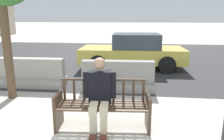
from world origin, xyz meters
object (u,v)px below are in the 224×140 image
(street_bench, at_px, (103,107))
(car_taxi_near, at_px, (133,51))
(seated_person, at_px, (100,93))
(jersey_barrier_left, at_px, (31,75))
(jersey_barrier_centre, at_px, (118,78))

(street_bench, relative_size, car_taxi_near, 0.41)
(seated_person, bearing_deg, car_taxi_near, 84.55)
(street_bench, relative_size, seated_person, 1.31)
(jersey_barrier_left, bearing_deg, street_bench, -42.54)
(jersey_barrier_left, distance_m, car_taxi_near, 4.12)
(street_bench, relative_size, jersey_barrier_centre, 0.85)
(seated_person, bearing_deg, jersey_barrier_left, 136.20)
(street_bench, height_order, car_taxi_near, car_taxi_near)
(car_taxi_near, bearing_deg, jersey_barrier_centre, -97.09)
(seated_person, distance_m, jersey_barrier_left, 3.44)
(street_bench, height_order, seated_person, seated_person)
(car_taxi_near, bearing_deg, seated_person, -95.45)
(jersey_barrier_centre, bearing_deg, street_bench, -92.20)
(street_bench, distance_m, seated_person, 0.30)
(car_taxi_near, bearing_deg, jersey_barrier_left, -136.25)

